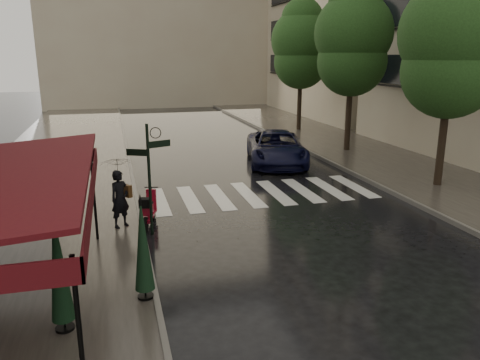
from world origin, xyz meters
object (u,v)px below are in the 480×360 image
pedestrian_with_umbrella (118,171)px  parasol_front (58,266)px  parked_car (276,148)px  parasol_back (143,245)px  scooter (149,210)px

pedestrian_with_umbrella → parasol_front: 5.18m
pedestrian_with_umbrella → parked_car: pedestrian_with_umbrella is taller
parasol_front → parasol_back: parasol_front is taller
scooter → parked_car: parked_car is taller
scooter → pedestrian_with_umbrella: bearing=-151.3°
parked_car → parasol_back: (-6.74, -11.16, 0.52)m
pedestrian_with_umbrella → scooter: bearing=-20.9°
scooter → parasol_back: 4.55m
parasol_front → parasol_back: 1.66m
scooter → parked_car: (6.31, 6.70, 0.27)m
pedestrian_with_umbrella → scooter: size_ratio=1.60×
scooter → parked_car: size_ratio=0.29×
pedestrian_with_umbrella → parked_car: 9.93m
parked_car → parasol_back: parasol_back is taller
scooter → parasol_front: bearing=-94.5°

